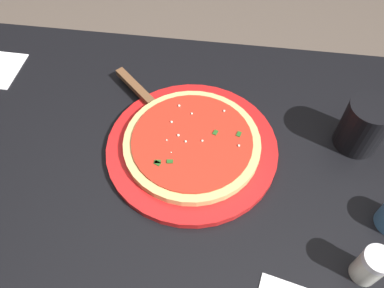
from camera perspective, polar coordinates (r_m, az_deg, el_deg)
The scene contains 7 objects.
ground_plane at distance 1.42m, azimuth -2.63°, elevation -19.16°, with size 5.00×5.00×0.00m, color brown.
restaurant_table at distance 0.87m, azimuth -4.11°, elevation -7.46°, with size 1.13×0.77×0.73m.
serving_plate at distance 0.76m, azimuth 0.00°, elevation -0.54°, with size 0.35×0.35×0.02m, color red.
pizza at distance 0.75m, azimuth -0.00°, elevation 0.23°, with size 0.27×0.27×0.02m.
pizza_server at distance 0.84m, azimuth -7.13°, elevation 7.08°, with size 0.19×0.18×0.01m.
cup_tall_drink at distance 0.81m, azimuth 24.56°, elevation 2.55°, with size 0.09×0.09×0.11m, color black.
parmesan_shaker at distance 0.68m, azimuth 25.47°, elevation -16.35°, with size 0.05×0.05×0.07m.
Camera 1 is at (0.12, -0.40, 1.35)m, focal length 35.17 mm.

